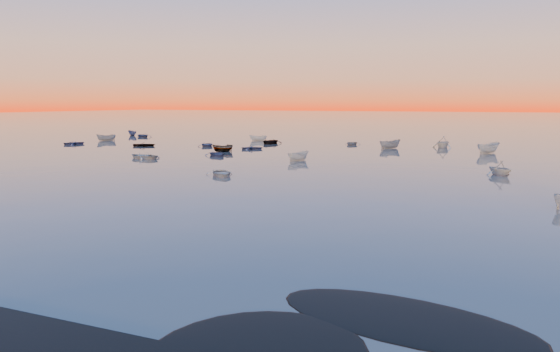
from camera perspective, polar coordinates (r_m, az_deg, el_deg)
The scene contains 4 objects.
ground at distance 118.65m, azimuth 12.50°, elevation 4.04°, with size 600.00×600.00×0.00m, color #6D645B.
moored_fleet at distance 73.27m, azimuth 5.26°, elevation 1.97°, with size 124.00×58.00×1.20m, color beige, non-canonical shape.
boat_near_left at distance 54.97m, azimuth -6.13°, elevation 0.03°, with size 3.82×1.59×0.96m, color beige.
boat_near_right at distance 59.46m, azimuth 21.97°, elevation 0.09°, with size 3.27×1.47×1.14m, color beige.
Camera 1 is at (23.05, -16.16, 7.38)m, focal length 35.00 mm.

